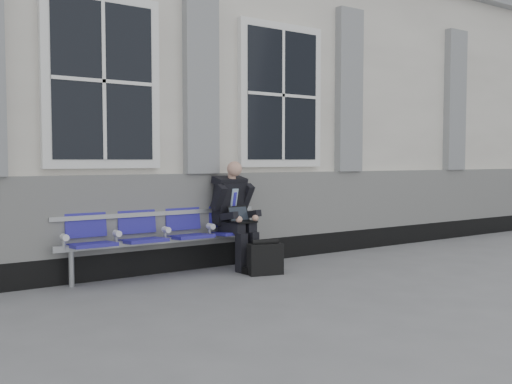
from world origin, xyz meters
TOP-DOWN VIEW (x-y plane):
  - ground at (0.00, 0.00)m, footprint 70.00×70.00m
  - station_building at (-0.02, 3.47)m, footprint 14.40×4.40m
  - bench at (-1.48, 1.32)m, footprint 2.60×0.47m
  - businessman at (-0.57, 1.20)m, footprint 0.55×0.74m
  - briefcase at (-0.47, 0.66)m, footprint 0.44×0.27m

SIDE VIEW (x-z plane):
  - ground at x=0.00m, z-range 0.00..0.00m
  - briefcase at x=-0.47m, z-range -0.02..0.41m
  - bench at x=-1.48m, z-range 0.10..1.01m
  - businessman at x=-0.57m, z-range 0.06..1.42m
  - station_building at x=-0.02m, z-range -0.02..4.47m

